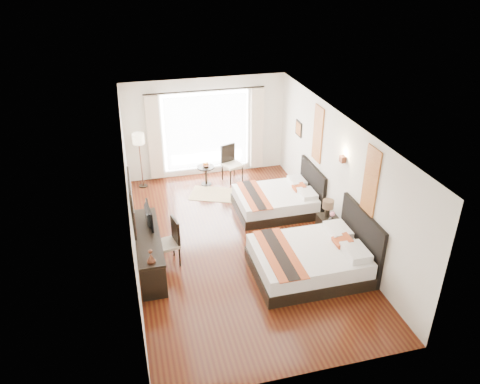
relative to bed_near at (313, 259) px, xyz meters
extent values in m
cube|color=#37110A|center=(-1.18, 1.38, -0.33)|extent=(4.50, 7.50, 0.01)
cube|color=white|center=(-1.18, 1.38, 2.46)|extent=(4.50, 7.50, 0.02)
cube|color=silver|center=(1.07, 1.38, 1.07)|extent=(0.01, 7.50, 2.80)
cube|color=silver|center=(-3.42, 1.38, 1.07)|extent=(0.01, 7.50, 2.80)
cube|color=silver|center=(-1.18, 5.13, 1.07)|extent=(4.50, 0.01, 2.80)
cube|color=silver|center=(-1.18, -2.36, 1.07)|extent=(4.50, 0.01, 2.80)
cube|color=white|center=(-1.18, 5.11, 0.97)|extent=(2.40, 0.02, 2.20)
cube|color=white|center=(-1.18, 5.05, 0.97)|extent=(2.30, 0.02, 2.10)
cube|color=#C6B199|center=(-2.63, 5.01, 0.95)|extent=(0.35, 0.14, 2.35)
cube|color=#C6B199|center=(0.27, 5.01, 0.95)|extent=(0.35, 0.14, 2.35)
cube|color=maroon|center=(1.05, 0.00, 1.62)|extent=(0.03, 0.50, 1.35)
cube|color=maroon|center=(1.05, 2.56, 1.62)|extent=(0.03, 0.50, 1.35)
cube|color=#4E291C|center=(1.01, 1.13, 1.59)|extent=(0.10, 0.14, 0.14)
cube|color=black|center=(-3.40, 1.04, 1.22)|extent=(0.04, 1.25, 0.95)
cube|color=white|center=(-3.37, 1.04, 1.22)|extent=(0.01, 1.12, 0.82)
cube|color=black|center=(-0.11, 0.00, -0.20)|extent=(2.18, 1.70, 0.27)
cube|color=white|center=(-0.11, 0.00, 0.10)|extent=(2.12, 1.66, 0.32)
cube|color=black|center=(1.02, 0.00, 0.31)|extent=(0.08, 1.70, 1.27)
cube|color=#A2491A|center=(-0.72, 0.00, 0.26)|extent=(0.58, 1.76, 0.02)
cube|color=black|center=(0.03, 2.56, -0.21)|extent=(1.90, 1.48, 0.23)
cube|color=white|center=(0.03, 2.56, 0.04)|extent=(1.84, 1.44, 0.28)
cube|color=black|center=(1.02, 2.56, 0.23)|extent=(0.08, 1.48, 1.11)
cube|color=#A2491A|center=(-0.50, 2.56, 0.19)|extent=(0.51, 1.54, 0.02)
cube|color=black|center=(0.85, 1.13, -0.08)|extent=(0.42, 0.52, 0.50)
cylinder|color=black|center=(0.83, 1.22, 0.28)|extent=(0.11, 0.11, 0.21)
cylinder|color=#402E1E|center=(0.83, 1.22, 0.48)|extent=(0.25, 0.25, 0.19)
imported|color=black|center=(0.83, 0.97, 0.24)|extent=(0.17, 0.17, 0.14)
cube|color=black|center=(-3.17, 1.04, 0.05)|extent=(0.50, 2.20, 0.76)
imported|color=black|center=(-3.15, 1.45, 0.64)|extent=(0.15, 0.74, 0.43)
cube|color=tan|center=(-2.81, 1.03, 0.14)|extent=(0.56, 0.56, 0.06)
cube|color=black|center=(-2.60, 1.08, 0.43)|extent=(0.14, 0.44, 0.52)
cylinder|color=black|center=(-3.06, 4.73, -0.31)|extent=(0.23, 0.23, 0.03)
cylinder|color=#4E291C|center=(-3.06, 4.73, 0.35)|extent=(0.03, 0.03, 1.31)
cylinder|color=#FAECC3|center=(-3.06, 4.73, 1.08)|extent=(0.31, 0.31, 0.27)
cylinder|color=black|center=(-1.35, 4.41, -0.06)|extent=(0.47, 0.47, 0.55)
imported|color=#432E18|center=(-1.34, 4.41, 0.24)|extent=(0.25, 0.25, 0.05)
cube|color=tan|center=(-0.59, 4.47, 0.15)|extent=(0.62, 0.62, 0.06)
cube|color=black|center=(-0.66, 4.67, 0.44)|extent=(0.44, 0.21, 0.53)
cube|color=tan|center=(-1.26, 3.79, -0.32)|extent=(1.45, 1.24, 0.01)
camera|label=1|loc=(-3.33, -7.06, 5.60)|focal=35.00mm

